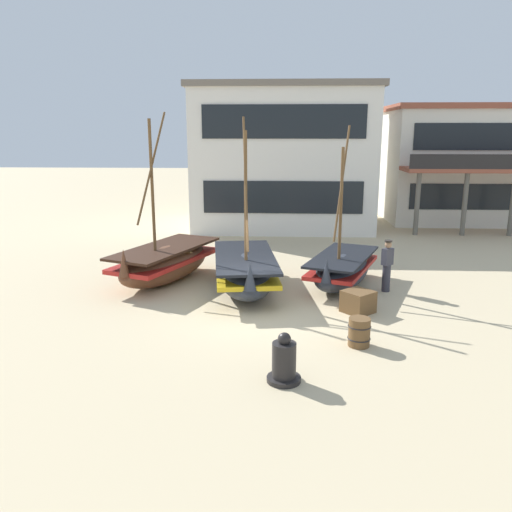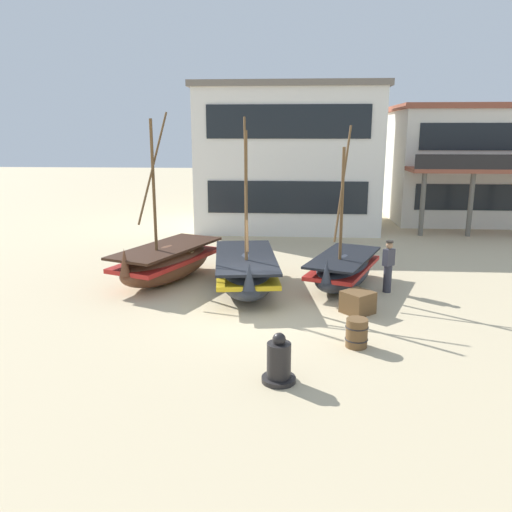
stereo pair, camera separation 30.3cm
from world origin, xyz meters
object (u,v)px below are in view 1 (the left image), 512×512
Objects in this scene: fishing_boat_centre_large at (245,271)px; wooden_barrel at (359,332)px; fisherman_by_hull at (387,266)px; capstan_winch at (284,362)px; fishing_boat_near_left at (342,269)px; harbor_building_annex at (457,163)px; harbor_building_main at (283,157)px; fishing_boat_far_right at (165,262)px; cargo_crate at (358,302)px.

fishing_boat_centre_large is 7.83× the size of wooden_barrel.
wooden_barrel is at bearing -54.63° from fishing_boat_centre_large.
fisherman_by_hull is 1.58× the size of capstan_winch.
fishing_boat_near_left is 0.59× the size of harbor_building_annex.
wooden_barrel is at bearing -113.51° from harbor_building_annex.
fisherman_by_hull is at bearing 62.42° from capstan_winch.
harbor_building_main is at bearing 105.22° from fisherman_by_hull.
harbor_building_main is 10.39m from harbor_building_annex.
fishing_boat_far_right is 6.78m from cargo_crate.
harbor_building_annex is at bearing 52.48° from fishing_boat_centre_large.
fishing_boat_centre_large is at bearing 125.37° from wooden_barrel.
capstan_winch is 23.42m from harbor_building_annex.
cargo_crate is at bearing -81.48° from harbor_building_main.
fishing_boat_far_right reaches higher than fishing_boat_near_left.
cargo_crate is (0.32, 2.39, -0.03)m from wooden_barrel.
harbor_building_main is at bearing 70.68° from fishing_boat_far_right.
capstan_winch is 1.53× the size of wooden_barrel.
fishing_boat_centre_large reaches higher than wooden_barrel.
capstan_winch is at bearing -133.56° from wooden_barrel.
cargo_crate is (3.36, -1.90, -0.33)m from fishing_boat_centre_large.
fisherman_by_hull is (4.55, 0.15, 0.18)m from fishing_boat_centre_large.
harbor_building_annex is (7.97, 16.65, 2.93)m from cargo_crate.
cargo_crate is (-1.19, -2.05, -0.52)m from fisherman_by_hull.
fishing_boat_centre_large reaches higher than fisherman_by_hull.
cargo_crate is at bearing -85.99° from fishing_boat_near_left.
fishing_boat_centre_large reaches higher than capstan_winch.
harbor_building_annex reaches higher than fisherman_by_hull.
harbor_building_main is (-2.14, 14.27, 3.39)m from cargo_crate.
fishing_boat_far_right is at bearing 161.90° from fishing_boat_centre_large.
capstan_winch is (4.03, -7.11, -0.25)m from fishing_boat_far_right.
wooden_barrel is 2.41m from cargo_crate.
cargo_crate is at bearing -24.54° from fishing_boat_far_right.
capstan_winch is at bearing -89.97° from harbor_building_main.
fishing_boat_far_right is 7.83m from wooden_barrel.
wooden_barrel is at bearing -83.77° from harbor_building_main.
fishing_boat_near_left is 2.56m from cargo_crate.
fisherman_by_hull reaches higher than wooden_barrel.
harbor_building_main is (-3.33, 12.22, 2.87)m from fisherman_by_hull.
harbor_building_main is at bearing 84.35° from fishing_boat_centre_large.
fishing_boat_centre_large is 6.32m from capstan_winch.
fishing_boat_far_right is at bearing 119.55° from capstan_winch.
capstan_winch is (-3.31, -6.35, -0.41)m from fisherman_by_hull.
fishing_boat_near_left is at bearing 88.37° from wooden_barrel.
fishing_boat_far_right is 12.52m from harbor_building_main.
fishing_boat_near_left is 0.95× the size of fishing_boat_centre_large.
harbor_building_main is (-1.96, 11.74, 3.11)m from fishing_boat_near_left.
fisherman_by_hull is 0.18× the size of harbor_building_main.
fishing_boat_near_left is 3.25m from fishing_boat_centre_large.
capstan_winch is 0.11× the size of harbor_building_main.
fishing_boat_centre_large is at bearing 150.57° from cargo_crate.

